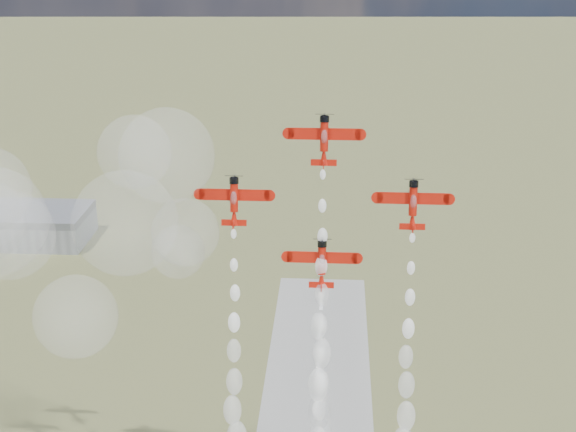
{
  "coord_description": "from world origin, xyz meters",
  "views": [
    {
      "loc": [
        3.47,
        -112.61,
        124.98
      ],
      "look_at": [
        -4.36,
        16.33,
        75.54
      ],
      "focal_mm": 50.0,
      "sensor_mm": 36.0,
      "label": 1
    }
  ],
  "objects_px": {
    "plane_lead": "(324,139)",
    "plane_right": "(413,204)",
    "hangar": "(26,225)",
    "plane_slot": "(322,263)",
    "plane_left": "(234,200)"
  },
  "relations": [
    {
      "from": "plane_lead",
      "to": "plane_slot",
      "type": "height_order",
      "value": "plane_lead"
    },
    {
      "from": "hangar",
      "to": "plane_right",
      "type": "height_order",
      "value": "plane_right"
    },
    {
      "from": "hangar",
      "to": "plane_left",
      "type": "bearing_deg",
      "value": -57.0
    },
    {
      "from": "plane_lead",
      "to": "plane_left",
      "type": "distance_m",
      "value": 18.68
    },
    {
      "from": "plane_left",
      "to": "plane_slot",
      "type": "xyz_separation_m",
      "value": [
        15.3,
        -1.97,
        -10.53
      ]
    },
    {
      "from": "plane_left",
      "to": "plane_right",
      "type": "bearing_deg",
      "value": 0.0
    },
    {
      "from": "plane_left",
      "to": "plane_right",
      "type": "xyz_separation_m",
      "value": [
        30.61,
        0.0,
        0.0
      ]
    },
    {
      "from": "hangar",
      "to": "plane_slot",
      "type": "bearing_deg",
      "value": -53.72
    },
    {
      "from": "plane_lead",
      "to": "plane_right",
      "type": "relative_size",
      "value": 1.0
    },
    {
      "from": "plane_lead",
      "to": "hangar",
      "type": "bearing_deg",
      "value": 126.94
    },
    {
      "from": "plane_lead",
      "to": "plane_slot",
      "type": "xyz_separation_m",
      "value": [
        0.0,
        -3.93,
        -21.06
      ]
    },
    {
      "from": "plane_lead",
      "to": "plane_right",
      "type": "height_order",
      "value": "plane_lead"
    },
    {
      "from": "plane_lead",
      "to": "plane_right",
      "type": "distance_m",
      "value": 18.68
    },
    {
      "from": "plane_left",
      "to": "plane_right",
      "type": "distance_m",
      "value": 30.61
    },
    {
      "from": "plane_right",
      "to": "plane_lead",
      "type": "bearing_deg",
      "value": 172.68
    }
  ]
}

